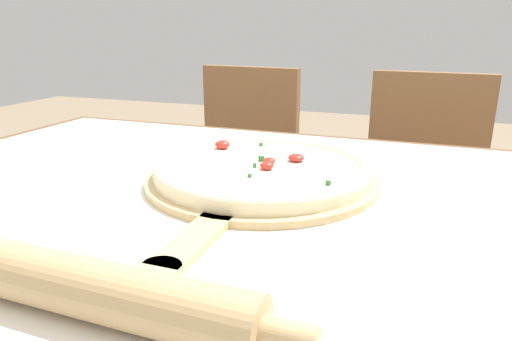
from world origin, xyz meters
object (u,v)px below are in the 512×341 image
at_px(rolling_pin, 64,282).
at_px(chair_left, 240,171).
at_px(pizza_peel, 259,182).
at_px(chair_right, 420,191).
at_px(pizza, 262,168).

height_order(rolling_pin, chair_left, chair_left).
bearing_deg(pizza_peel, rolling_pin, -97.56).
xyz_separation_m(chair_left, chair_right, (0.63, 0.00, 0.00)).
xyz_separation_m(rolling_pin, chair_right, (0.33, 1.20, -0.28)).
bearing_deg(pizza, rolling_pin, -97.25).
distance_m(chair_left, chair_right, 0.63).
bearing_deg(chair_right, pizza_peel, -105.63).
bearing_deg(chair_left, rolling_pin, -70.41).
xyz_separation_m(pizza, chair_right, (0.27, 0.79, -0.28)).
bearing_deg(chair_left, pizza_peel, -60.54).
relative_size(pizza_peel, chair_left, 0.63).
relative_size(chair_left, chair_right, 1.00).
bearing_deg(chair_left, pizza, -60.12).
height_order(chair_left, chair_right, same).
distance_m(pizza_peel, pizza, 0.02).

